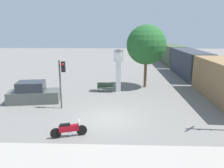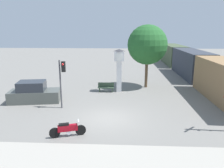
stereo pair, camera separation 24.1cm
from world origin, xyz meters
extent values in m
plane|color=slate|center=(0.00, 0.00, 0.00)|extent=(120.00, 120.00, 0.00)
cylinder|color=black|center=(-1.43, -2.57, 0.31)|extent=(0.62, 0.28, 0.62)
cylinder|color=black|center=(-2.84, -3.02, 0.31)|extent=(0.62, 0.28, 0.62)
cube|color=maroon|center=(-2.14, -2.79, 0.53)|extent=(1.15, 0.56, 0.37)
cube|color=black|center=(-2.33, -2.85, 0.77)|extent=(0.62, 0.40, 0.10)
cylinder|color=silver|center=(-2.09, -2.78, 0.28)|extent=(0.34, 0.28, 0.29)
cube|color=silver|center=(-1.54, -2.60, 0.90)|extent=(0.20, 0.45, 0.04)
cube|color=white|center=(0.63, 6.91, 1.55)|extent=(0.49, 0.49, 3.10)
cube|color=white|center=(0.63, 6.91, 3.57)|extent=(0.93, 0.93, 0.93)
cylinder|color=white|center=(0.63, 6.43, 3.57)|extent=(0.74, 0.02, 0.74)
cone|color=#333338|center=(0.63, 6.91, 4.13)|extent=(1.12, 1.12, 0.20)
cube|color=#333842|center=(10.02, 14.93, 1.70)|extent=(2.80, 10.18, 3.40)
cube|color=#425138|center=(10.02, 25.71, 1.70)|extent=(2.80, 10.18, 3.40)
cylinder|color=#47474C|center=(-3.81, 1.93, 1.91)|extent=(0.12, 0.12, 3.81)
cube|color=black|center=(-3.51, 1.93, 3.31)|extent=(0.28, 0.24, 0.80)
sphere|color=red|center=(-3.51, 1.78, 3.51)|extent=(0.16, 0.16, 0.16)
cylinder|color=brown|center=(3.50, 8.83, 1.44)|extent=(0.30, 0.30, 2.88)
sphere|color=#235B28|center=(3.50, 8.83, 4.53)|extent=(4.12, 4.12, 4.12)
cube|color=#384C38|center=(-0.67, 6.67, 0.45)|extent=(1.60, 0.44, 0.08)
cube|color=#384C38|center=(-0.67, 6.86, 0.70)|extent=(1.60, 0.06, 0.44)
cube|color=#384C38|center=(-1.31, 6.67, 0.21)|extent=(0.08, 0.35, 0.41)
cube|color=#384C38|center=(-0.03, 6.67, 0.21)|extent=(0.08, 0.35, 0.41)
cube|color=#4C514C|center=(-6.52, 3.34, 0.50)|extent=(4.43, 2.45, 1.00)
cube|color=#262B33|center=(-6.72, 3.31, 1.40)|extent=(2.44, 1.99, 0.80)
camera|label=1|loc=(0.77, -14.23, 6.01)|focal=35.00mm
camera|label=2|loc=(1.01, -14.22, 6.01)|focal=35.00mm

